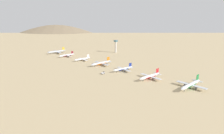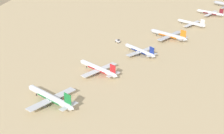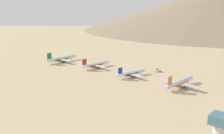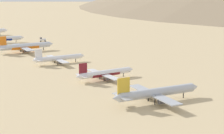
% 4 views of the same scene
% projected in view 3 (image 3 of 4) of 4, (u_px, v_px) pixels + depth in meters
% --- Properties ---
extents(ground_plane, '(1980.18, 1980.18, 0.00)m').
position_uv_depth(ground_plane, '(179.00, 87.00, 219.91)').
color(ground_plane, tan).
extents(parked_jet_3, '(46.86, 38.08, 13.51)m').
position_uv_depth(parked_jet_3, '(180.00, 82.00, 218.40)').
color(parked_jet_3, silver).
rests_on(parked_jet_3, ground).
extents(parked_jet_4, '(40.93, 33.51, 11.86)m').
position_uv_depth(parked_jet_4, '(131.00, 73.00, 252.34)').
color(parked_jet_4, silver).
rests_on(parked_jet_4, ground).
extents(parked_jet_5, '(45.14, 36.75, 13.01)m').
position_uv_depth(parked_jet_5, '(96.00, 64.00, 289.86)').
color(parked_jet_5, white).
rests_on(parked_jet_5, ground).
extents(parked_jet_6, '(49.74, 40.36, 14.35)m').
position_uv_depth(parked_jet_6, '(62.00, 58.00, 321.99)').
color(parked_jet_6, silver).
rests_on(parked_jet_6, ground).
extents(service_truck, '(5.66, 4.10, 3.90)m').
position_uv_depth(service_truck, '(158.00, 70.00, 271.31)').
color(service_truck, silver).
rests_on(service_truck, ground).
extents(desert_hill_3, '(877.87, 877.87, 137.44)m').
position_uv_depth(desert_hill_3, '(214.00, 9.00, 816.35)').
color(desert_hill_3, '#8C775B').
rests_on(desert_hill_3, ground).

